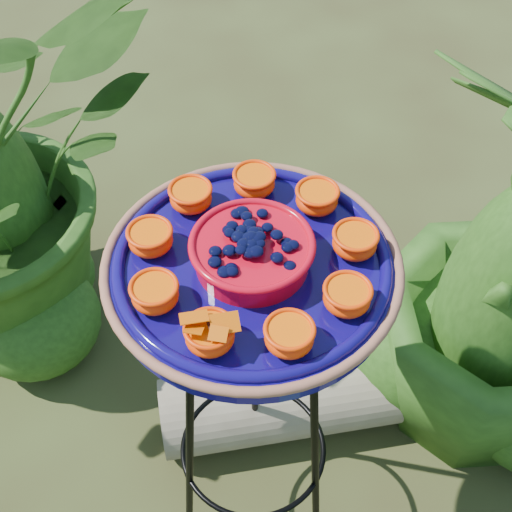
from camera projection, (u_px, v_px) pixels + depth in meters
name	position (u px, v px, depth m)	size (l,w,h in m)	color
tripod_stand	(253.00, 393.00, 1.26)	(0.34, 0.34, 0.80)	black
feeder_dish	(252.00, 264.00, 0.99)	(0.48, 0.48, 0.10)	#0E0758
driftwood_log	(280.00, 402.00, 1.69)	(0.19, 0.19, 0.56)	gray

